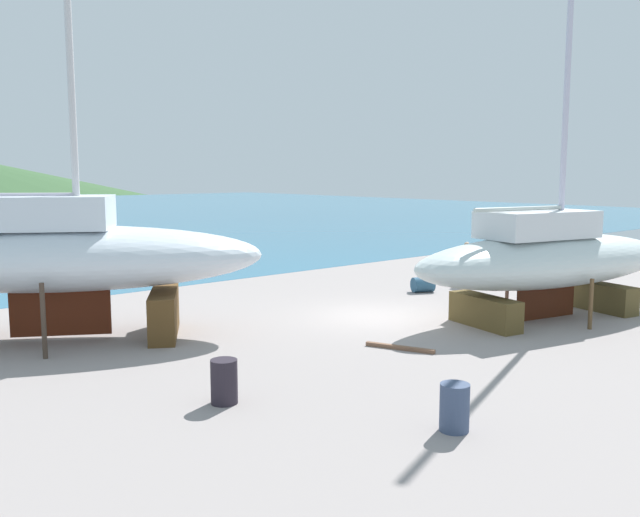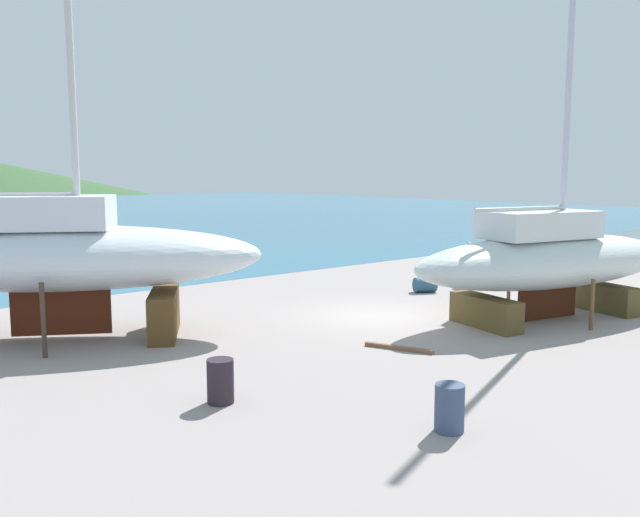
{
  "view_description": "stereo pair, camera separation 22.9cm",
  "coord_description": "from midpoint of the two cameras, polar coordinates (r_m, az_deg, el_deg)",
  "views": [
    {
      "loc": [
        -14.85,
        -14.44,
        4.52
      ],
      "look_at": [
        -2.3,
        -0.02,
        2.05
      ],
      "focal_mm": 37.57,
      "sensor_mm": 36.0,
      "label": 1
    },
    {
      "loc": [
        -14.67,
        -14.58,
        4.52
      ],
      "look_at": [
        -2.3,
        -0.02,
        2.05
      ],
      "focal_mm": 37.57,
      "sensor_mm": 36.0,
      "label": 2
    }
  ],
  "objects": [
    {
      "name": "ground_plane",
      "position": [
        19.87,
        9.17,
        -5.88
      ],
      "size": [
        44.08,
        44.08,
        0.0
      ],
      "primitive_type": "plane",
      "color": "gray"
    },
    {
      "name": "sailboat_mid_port",
      "position": [
        21.72,
        19.14,
        -0.04
      ],
      "size": [
        10.35,
        5.17,
        14.23
      ],
      "rotation": [
        0.0,
        0.0,
        -0.22
      ],
      "color": "brown",
      "rests_on": "ground"
    },
    {
      "name": "sailboat_large_starboard",
      "position": [
        19.29,
        -21.2,
        0.19
      ],
      "size": [
        11.14,
        8.67,
        16.2
      ],
      "rotation": [
        0.0,
        0.0,
        -0.55
      ],
      "color": "#52381B",
      "rests_on": "ground"
    },
    {
      "name": "worker",
      "position": [
        27.65,
        12.81,
        -0.34
      ],
      "size": [
        0.45,
        0.5,
        1.73
      ],
      "rotation": [
        0.0,
        0.0,
        3.76
      ],
      "color": "navy",
      "rests_on": "ground"
    },
    {
      "name": "barrel_tipped_left",
      "position": [
        25.66,
        9.18,
        -2.22
      ],
      "size": [
        0.97,
        0.86,
        0.57
      ],
      "primitive_type": "cylinder",
      "rotation": [
        1.57,
        0.0,
        1.12
      ],
      "color": "#2B526F",
      "rests_on": "ground"
    },
    {
      "name": "barrel_rust_far",
      "position": [
        12.22,
        11.51,
        -12.36
      ],
      "size": [
        0.64,
        0.64,
        0.85
      ],
      "primitive_type": "cylinder",
      "rotation": [
        0.0,
        0.0,
        2.87
      ],
      "color": "#3A4967",
      "rests_on": "ground"
    },
    {
      "name": "barrel_by_slipway",
      "position": [
        13.49,
        -7.99,
        -10.31
      ],
      "size": [
        0.72,
        0.72,
        0.88
      ],
      "primitive_type": "cylinder",
      "rotation": [
        0.0,
        0.0,
        2.63
      ],
      "color": "#29232C",
      "rests_on": "ground"
    },
    {
      "name": "barrel_tipped_center",
      "position": [
        32.0,
        15.6,
        -0.24
      ],
      "size": [
        0.68,
        0.68,
        0.87
      ],
      "primitive_type": "cylinder",
      "rotation": [
        0.0,
        0.0,
        0.17
      ],
      "color": "#572520",
      "rests_on": "ground"
    },
    {
      "name": "barrel_tar_black",
      "position": [
        27.95,
        22.48,
        -1.58
      ],
      "size": [
        0.79,
        0.79,
        0.89
      ],
      "primitive_type": "cylinder",
      "rotation": [
        0.0,
        0.0,
        1.09
      ],
      "color": "#212A32",
      "rests_on": "ground"
    },
    {
      "name": "timber_long_aft",
      "position": [
        17.4,
        7.11,
        -7.57
      ],
      "size": [
        0.8,
        1.77,
        0.1
      ],
      "primitive_type": "cube",
      "rotation": [
        0.0,
        0.0,
        1.95
      ],
      "color": "brown",
      "rests_on": "ground"
    },
    {
      "name": "timber_plank_near",
      "position": [
        27.92,
        16.16,
        -2.07
      ],
      "size": [
        0.63,
        2.62,
        0.17
      ],
      "primitive_type": "cube",
      "rotation": [
        0.0,
        0.0,
        1.73
      ],
      "color": "brown",
      "rests_on": "ground"
    }
  ]
}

